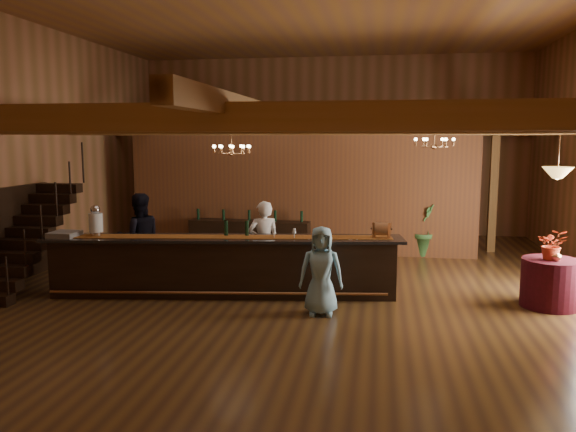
% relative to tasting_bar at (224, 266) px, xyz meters
% --- Properties ---
extents(floor, '(14.00, 14.00, 0.00)m').
position_rel_tasting_bar_xyz_m(floor, '(1.35, 0.71, -0.58)').
color(floor, brown).
rests_on(floor, ground).
extents(ceiling, '(14.00, 14.00, 0.00)m').
position_rel_tasting_bar_xyz_m(ceiling, '(1.35, 0.71, 4.92)').
color(ceiling, brown).
rests_on(ceiling, wall_back).
extents(wall_back, '(12.00, 0.10, 5.50)m').
position_rel_tasting_bar_xyz_m(wall_back, '(1.35, 7.71, 2.17)').
color(wall_back, '#98603F').
rests_on(wall_back, floor).
extents(wall_front, '(12.00, 0.10, 5.50)m').
position_rel_tasting_bar_xyz_m(wall_front, '(1.35, -6.29, 2.17)').
color(wall_front, '#98603F').
rests_on(wall_front, floor).
extents(wall_left, '(0.10, 14.00, 5.50)m').
position_rel_tasting_bar_xyz_m(wall_left, '(-4.65, 0.71, 2.17)').
color(wall_left, '#98603F').
rests_on(wall_left, floor).
extents(beam_grid, '(11.90, 13.90, 0.39)m').
position_rel_tasting_bar_xyz_m(beam_grid, '(1.35, 1.22, 2.67)').
color(beam_grid, brown).
rests_on(beam_grid, wall_left).
extents(support_posts, '(9.20, 10.20, 3.20)m').
position_rel_tasting_bar_xyz_m(support_posts, '(1.35, 0.21, 1.02)').
color(support_posts, brown).
rests_on(support_posts, floor).
extents(partition_wall, '(9.00, 0.18, 3.10)m').
position_rel_tasting_bar_xyz_m(partition_wall, '(0.85, 4.21, 0.97)').
color(partition_wall, brown).
rests_on(partition_wall, floor).
extents(staircase, '(1.00, 2.80, 2.00)m').
position_rel_tasting_bar_xyz_m(staircase, '(-4.10, -0.03, 0.42)').
color(staircase, black).
rests_on(staircase, floor).
extents(backroom_boxes, '(4.10, 0.60, 1.10)m').
position_rel_tasting_bar_xyz_m(backroom_boxes, '(1.06, 6.21, -0.05)').
color(backroom_boxes, black).
rests_on(backroom_boxes, floor).
extents(tasting_bar, '(6.85, 1.76, 1.15)m').
position_rel_tasting_bar_xyz_m(tasting_bar, '(0.00, 0.00, 0.00)').
color(tasting_bar, black).
rests_on(tasting_bar, floor).
extents(beverage_dispenser, '(0.26, 0.26, 0.60)m').
position_rel_tasting_bar_xyz_m(beverage_dispenser, '(-2.43, -0.28, 0.84)').
color(beverage_dispenser, silver).
rests_on(beverage_dispenser, tasting_bar).
extents(glass_rack_tray, '(0.50, 0.50, 0.10)m').
position_rel_tasting_bar_xyz_m(glass_rack_tray, '(-2.98, -0.46, 0.61)').
color(glass_rack_tray, gray).
rests_on(glass_rack_tray, tasting_bar).
extents(raffle_drum, '(0.34, 0.24, 0.30)m').
position_rel_tasting_bar_xyz_m(raffle_drum, '(2.96, 0.35, 0.73)').
color(raffle_drum, '#A75A31').
rests_on(raffle_drum, tasting_bar).
extents(bar_bottle_0, '(0.07, 0.07, 0.30)m').
position_rel_tasting_bar_xyz_m(bar_bottle_0, '(0.02, 0.13, 0.71)').
color(bar_bottle_0, black).
rests_on(bar_bottle_0, tasting_bar).
extents(bar_bottle_1, '(0.07, 0.07, 0.30)m').
position_rel_tasting_bar_xyz_m(bar_bottle_1, '(0.02, 0.14, 0.71)').
color(bar_bottle_1, black).
rests_on(bar_bottle_1, tasting_bar).
extents(bar_bottle_2, '(0.07, 0.07, 0.30)m').
position_rel_tasting_bar_xyz_m(bar_bottle_2, '(0.42, 0.19, 0.71)').
color(bar_bottle_2, black).
rests_on(bar_bottle_2, tasting_bar).
extents(backbar_shelf, '(3.15, 0.62, 0.88)m').
position_rel_tasting_bar_xyz_m(backbar_shelf, '(-0.40, 3.82, -0.13)').
color(backbar_shelf, black).
rests_on(backbar_shelf, floor).
extents(round_table, '(1.00, 1.00, 0.87)m').
position_rel_tasting_bar_xyz_m(round_table, '(5.95, 0.23, -0.14)').
color(round_table, '#450A18').
rests_on(round_table, floor).
extents(chandelier_left, '(0.80, 0.80, 0.59)m').
position_rel_tasting_bar_xyz_m(chandelier_left, '(-0.17, 1.34, 2.19)').
color(chandelier_left, '#A87348').
rests_on(chandelier_left, beam_grid).
extents(chandelier_right, '(0.80, 0.80, 0.44)m').
position_rel_tasting_bar_xyz_m(chandelier_right, '(4.00, 1.88, 2.34)').
color(chandelier_right, '#A87348').
rests_on(chandelier_right, beam_grid).
extents(pendant_lamp, '(0.52, 0.52, 0.90)m').
position_rel_tasting_bar_xyz_m(pendant_lamp, '(5.95, 0.23, 1.83)').
color(pendant_lamp, '#A87348').
rests_on(pendant_lamp, beam_grid).
extents(bartender, '(0.74, 0.60, 1.74)m').
position_rel_tasting_bar_xyz_m(bartender, '(0.61, 0.83, 0.30)').
color(bartender, white).
rests_on(bartender, floor).
extents(staff_second, '(1.14, 1.06, 1.87)m').
position_rel_tasting_bar_xyz_m(staff_second, '(-2.01, 0.70, 0.36)').
color(staff_second, black).
rests_on(staff_second, floor).
extents(guest, '(0.78, 0.54, 1.53)m').
position_rel_tasting_bar_xyz_m(guest, '(1.96, -0.88, 0.19)').
color(guest, '#82B9D3').
rests_on(guest, floor).
extents(floor_plant, '(0.88, 0.78, 1.36)m').
position_rel_tasting_bar_xyz_m(floor_plant, '(4.10, 4.33, 0.11)').
color(floor_plant, '#3A6F32').
rests_on(floor_plant, floor).
extents(table_flowers, '(0.56, 0.50, 0.55)m').
position_rel_tasting_bar_xyz_m(table_flowers, '(5.93, 0.18, 0.57)').
color(table_flowers, '#BE3C1C').
rests_on(table_flowers, round_table).
extents(table_vase, '(0.20, 0.20, 0.33)m').
position_rel_tasting_bar_xyz_m(table_vase, '(5.97, 0.10, 0.45)').
color(table_vase, '#A87348').
rests_on(table_vase, round_table).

